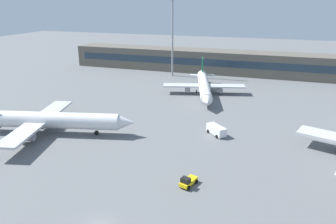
% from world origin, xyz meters
% --- Properties ---
extents(ground_plane, '(400.00, 400.00, 0.00)m').
position_xyz_m(ground_plane, '(0.00, 40.00, 0.00)').
color(ground_plane, slate).
extents(terminal_building, '(132.50, 12.13, 9.00)m').
position_xyz_m(terminal_building, '(0.00, 103.31, 4.50)').
color(terminal_building, '#5B564C').
rests_on(terminal_building, ground_plane).
extents(airplane_near, '(41.30, 29.27, 10.34)m').
position_xyz_m(airplane_near, '(-28.25, 25.36, 3.15)').
color(airplane_near, silver).
rests_on(airplane_near, ground_plane).
extents(airplane_far, '(26.27, 36.97, 9.31)m').
position_xyz_m(airplane_far, '(-1.07, 68.37, 2.84)').
color(airplane_far, white).
rests_on(airplane_far, ground_plane).
extents(baggage_tug_yellow, '(2.63, 3.88, 1.75)m').
position_xyz_m(baggage_tug_yellow, '(8.48, 14.17, 0.80)').
color(baggage_tug_yellow, yellow).
rests_on(baggage_tug_yellow, ground_plane).
extents(service_van_white, '(5.13, 5.05, 2.08)m').
position_xyz_m(service_van_white, '(8.88, 36.91, 1.11)').
color(service_van_white, white).
rests_on(service_van_white, ground_plane).
extents(floodlight_tower_east, '(3.20, 0.80, 30.88)m').
position_xyz_m(floodlight_tower_east, '(-19.12, 91.25, 17.53)').
color(floodlight_tower_east, gray).
rests_on(floodlight_tower_east, ground_plane).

